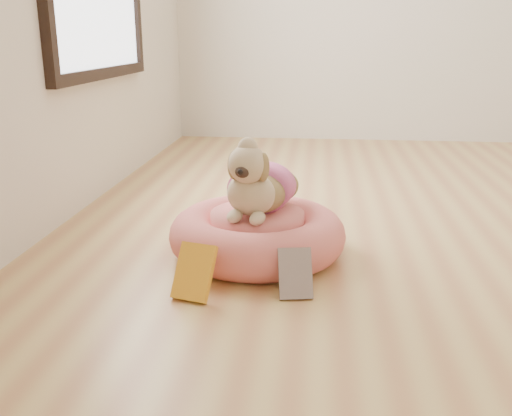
# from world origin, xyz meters

# --- Properties ---
(floor) EXTENTS (4.50, 4.50, 0.00)m
(floor) POSITION_xyz_m (0.00, 0.00, 0.00)
(floor) COLOR tan
(floor) RESTS_ON ground
(pet_bed) EXTENTS (0.72, 0.72, 0.19)m
(pet_bed) POSITION_xyz_m (-1.02, -0.53, 0.09)
(pet_bed) COLOR #E25862
(pet_bed) RESTS_ON floor
(dog) EXTENTS (0.40, 0.51, 0.33)m
(dog) POSITION_xyz_m (-1.02, -0.53, 0.35)
(dog) COLOR brown
(dog) RESTS_ON pet_bed
(book_yellow) EXTENTS (0.16, 0.15, 0.18)m
(book_yellow) POSITION_xyz_m (-1.20, -0.94, 0.09)
(book_yellow) COLOR yellow
(book_yellow) RESTS_ON floor
(book_white) EXTENTS (0.13, 0.12, 0.16)m
(book_white) POSITION_xyz_m (-0.85, -0.89, 0.08)
(book_white) COLOR white
(book_white) RESTS_ON floor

